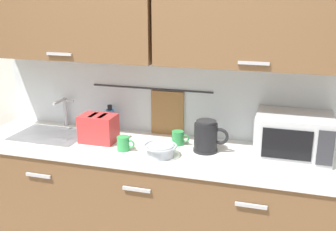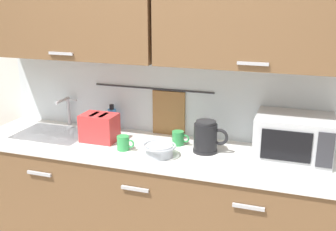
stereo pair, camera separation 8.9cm
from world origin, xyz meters
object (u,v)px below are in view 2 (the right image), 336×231
at_px(mug_by_kettle, 178,138).
at_px(microwave, 294,137).
at_px(mixing_bowl, 159,150).
at_px(mug_near_sink, 123,143).
at_px(dish_soap_bottle, 112,119).
at_px(toaster, 99,127).
at_px(electric_kettle, 206,137).

bearing_deg(mug_by_kettle, microwave, 1.02).
bearing_deg(mixing_bowl, mug_near_sink, 174.02).
bearing_deg(mug_by_kettle, dish_soap_bottle, 165.65).
distance_m(mug_near_sink, mixing_bowl, 0.26).
distance_m(microwave, mixing_bowl, 0.83).
bearing_deg(mug_by_kettle, toaster, -169.75).
xyz_separation_m(microwave, dish_soap_bottle, (-1.30, 0.13, -0.05)).
relative_size(dish_soap_bottle, toaster, 0.77).
xyz_separation_m(electric_kettle, mug_near_sink, (-0.52, -0.14, -0.05)).
bearing_deg(mug_near_sink, electric_kettle, 15.17).
height_order(microwave, electric_kettle, microwave).
bearing_deg(electric_kettle, mug_near_sink, -164.83).
distance_m(dish_soap_bottle, mug_near_sink, 0.43).
height_order(mixing_bowl, mug_by_kettle, mug_by_kettle).
relative_size(mug_near_sink, toaster, 0.47).
relative_size(dish_soap_bottle, mug_near_sink, 1.63).
height_order(mug_near_sink, toaster, toaster).
xyz_separation_m(electric_kettle, toaster, (-0.75, -0.03, -0.01)).
relative_size(microwave, toaster, 1.80).
distance_m(dish_soap_bottle, toaster, 0.24).
bearing_deg(mixing_bowl, microwave, 17.24).
height_order(dish_soap_bottle, mug_near_sink, dish_soap_bottle).
distance_m(microwave, electric_kettle, 0.54).
bearing_deg(mug_near_sink, microwave, 11.76).
xyz_separation_m(dish_soap_bottle, mug_near_sink, (0.25, -0.35, -0.04)).
distance_m(electric_kettle, toaster, 0.75).
xyz_separation_m(electric_kettle, dish_soap_bottle, (-0.77, 0.21, -0.01)).
xyz_separation_m(mixing_bowl, toaster, (-0.49, 0.13, 0.05)).
xyz_separation_m(microwave, mixing_bowl, (-0.79, -0.25, -0.09)).
relative_size(microwave, mug_near_sink, 3.83).
distance_m(dish_soap_bottle, mug_by_kettle, 0.58).
height_order(mug_near_sink, mug_by_kettle, same).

